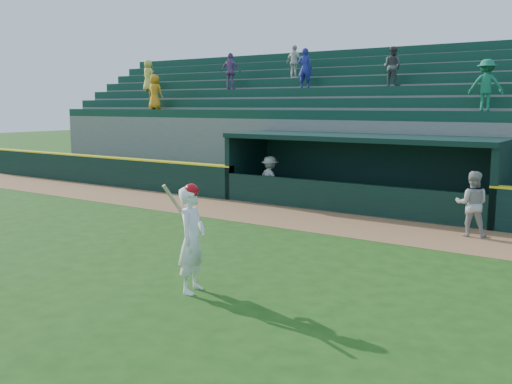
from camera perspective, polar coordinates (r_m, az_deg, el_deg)
ground at (r=13.29m, az=-3.94°, el=-6.41°), size 120.00×120.00×0.00m
warning_track at (r=17.29m, az=6.23°, el=-2.89°), size 40.00×3.00×0.01m
field_wall_left at (r=26.34m, az=-16.04°, el=2.10°), size 15.50×0.30×1.20m
wall_stripe_left at (r=26.28m, az=-16.10°, el=3.47°), size 15.50×0.32×0.06m
dugout_player_front at (r=16.10m, az=20.79°, el=-1.12°), size 0.98×0.84×1.74m
dugout_player_inside at (r=20.50m, az=1.43°, el=1.30°), size 1.21×0.91×1.66m
dugout at (r=19.84m, az=10.57°, el=2.46°), size 9.40×2.80×2.46m
stands at (r=24.00m, az=15.09°, el=5.83°), size 34.50×6.33×6.16m
batter_at_plate at (r=10.62m, az=-6.42°, el=-4.63°), size 0.65×0.87×2.06m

